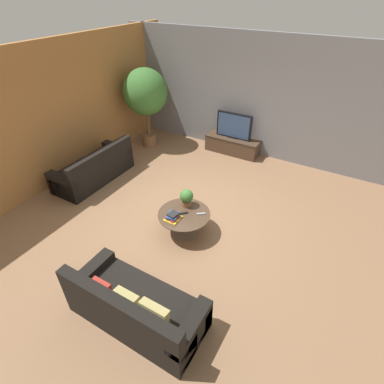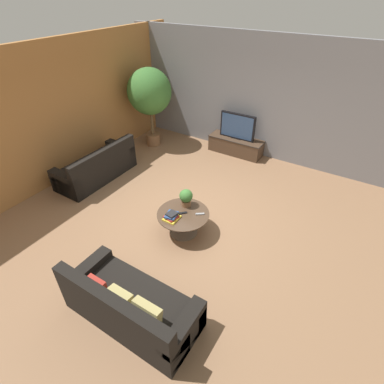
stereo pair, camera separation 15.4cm
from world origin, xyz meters
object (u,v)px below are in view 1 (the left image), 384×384
Objects in this scene: television at (234,126)px; couch_by_wall at (95,169)px; potted_palm_tall at (145,94)px; couch_near_entry at (135,308)px; coffee_table at (184,219)px; media_console at (232,145)px; potted_plant_tabletop at (187,197)px.

couch_by_wall is at bearing -127.76° from television.
potted_palm_tall is at bearing -161.19° from television.
potted_palm_tall is (-3.15, 4.53, 1.19)m from couch_near_entry.
television reaches higher than couch_near_entry.
couch_by_wall is at bearing -37.18° from couch_near_entry.
coffee_table is (0.53, -3.42, -0.47)m from television.
potted_plant_tabletop is (0.45, -3.19, 0.41)m from media_console.
couch_by_wall is 1.02× the size of couch_near_entry.
media_console is 4.22× the size of potted_plant_tabletop.
couch_by_wall is at bearing 169.61° from coffee_table.
potted_palm_tall is (-0.00, 2.14, 1.19)m from couch_by_wall.
potted_palm_tall is at bearing -55.18° from couch_near_entry.
media_console is 3.25m from potted_plant_tabletop.
television is at bearing 18.81° from potted_palm_tall.
potted_palm_tall is at bearing 138.19° from potted_plant_tabletop.
couch_near_entry reaches higher than potted_plant_tabletop.
potted_plant_tabletop reaches higher than coffee_table.
couch_near_entry is at bearing -79.06° from coffee_table.
potted_palm_tall is (-2.25, -0.77, 1.25)m from media_console.
potted_plant_tabletop is at bearing -41.81° from potted_palm_tall.
television is 0.45× the size of potted_palm_tall.
couch_by_wall is at bearing -127.75° from media_console.
potted_palm_tall reaches higher than potted_plant_tabletop.
couch_by_wall is at bearing -89.97° from potted_palm_tall.
television is 1.00× the size of coffee_table.
coffee_table is at bearing 79.61° from couch_by_wall.
couch_by_wall is 3.95m from couch_near_entry.
potted_palm_tall is at bearing 136.44° from coffee_table.
potted_plant_tabletop is (0.45, -3.19, -0.14)m from television.
coffee_table is at bearing -70.21° from potted_plant_tabletop.
couch_near_entry is 5.64m from potted_palm_tall.
coffee_table is 0.50× the size of couch_by_wall.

